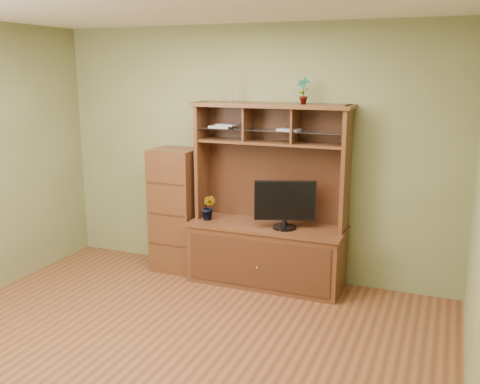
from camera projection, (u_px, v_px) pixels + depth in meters
The scene contains 8 objects.
room at pixel (156, 190), 3.98m from camera, with size 4.54×4.04×2.74m.
media_hutch at pixel (267, 236), 5.63m from camera, with size 1.66×0.61×1.90m.
monitor at pixel (285, 204), 5.39m from camera, with size 0.60×0.26×0.50m.
orchid_plant at pixel (209, 207), 5.72m from camera, with size 0.15×0.12×0.28m, color #2A6221.
top_plant at pixel (303, 91), 5.24m from camera, with size 0.14×0.09×0.26m, color #3B6C25.
reed_diffuser at pixel (230, 91), 5.53m from camera, with size 0.06×0.06×0.29m.
magazines at pixel (245, 127), 5.55m from camera, with size 0.98×0.19×0.04m.
side_cabinet at pixel (176, 210), 6.01m from camera, with size 0.49×0.45×1.38m.
Camera 1 is at (2.03, -3.38, 2.23)m, focal length 40.00 mm.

